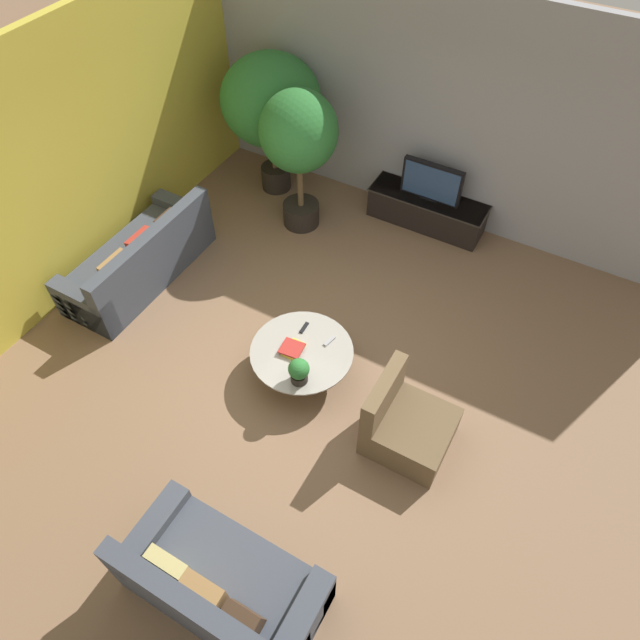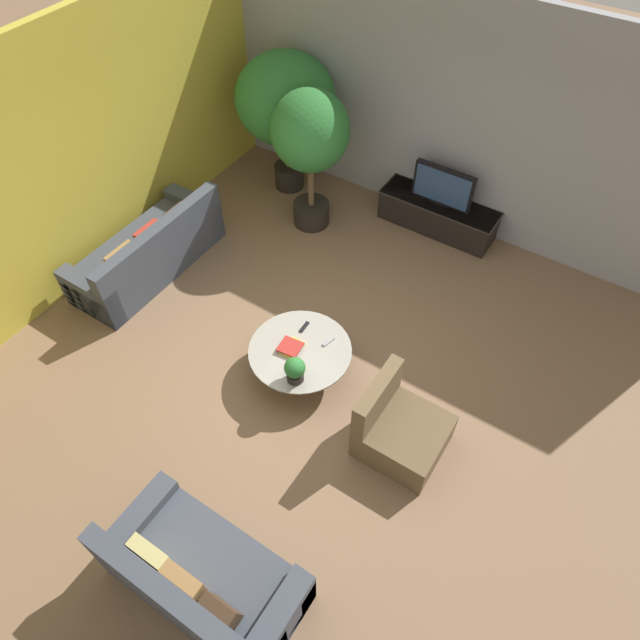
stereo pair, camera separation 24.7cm
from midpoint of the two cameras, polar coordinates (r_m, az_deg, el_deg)
ground_plane at (r=6.49m, az=-1.96°, el=-4.68°), size 24.00×24.00×0.00m
back_wall_stone at (r=7.73m, az=10.95°, el=19.70°), size 7.40×0.12×3.00m
side_wall_left at (r=7.33m, az=-24.61°, el=14.18°), size 0.12×7.40×3.00m
media_console at (r=8.15m, az=9.76°, el=10.76°), size 1.63×0.50×0.45m
television at (r=7.86m, az=10.21°, el=13.42°), size 0.83×0.13×0.52m
coffee_table at (r=6.23m, az=-2.96°, el=-3.74°), size 1.12×1.12×0.39m
couch_by_wall at (r=7.60m, az=-18.40°, el=5.70°), size 0.84×2.06×0.84m
couch_near_entry at (r=5.27m, az=-11.41°, el=-24.64°), size 1.66×0.84×0.84m
armchair_wicker at (r=5.82m, az=7.34°, el=-10.42°), size 0.80×0.76×0.86m
potted_palm_tall at (r=8.14m, az=-5.86°, el=20.80°), size 1.34×1.34×1.99m
potted_palm_corner at (r=7.41m, az=-3.13°, el=17.67°), size 0.99×0.99×1.95m
potted_plant_tabletop at (r=5.79m, az=-3.35°, el=-5.14°), size 0.22×0.22×0.31m
book_stack at (r=6.13m, az=-3.89°, el=-2.92°), size 0.26×0.26×0.05m
remote_black at (r=6.33m, az=-2.72°, el=-0.80°), size 0.05×0.16×0.02m
remote_silver at (r=6.20m, az=-0.19°, el=-2.14°), size 0.07×0.16×0.02m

